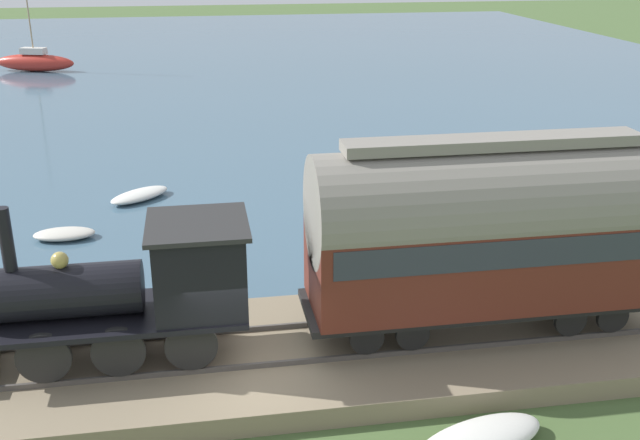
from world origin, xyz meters
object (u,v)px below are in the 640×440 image
(rowboat_near_shore, at_px, (364,262))
(beached_dinghy, at_px, (480,439))
(sailboat_red, at_px, (35,61))
(rowboat_far_out, at_px, (140,195))
(passenger_coach, at_px, (487,228))
(rowboat_off_pier, at_px, (64,234))
(steam_locomotive, at_px, (141,283))

(rowboat_near_shore, height_order, beached_dinghy, rowboat_near_shore)
(beached_dinghy, bearing_deg, sailboat_red, 19.24)
(rowboat_far_out, xyz_separation_m, rowboat_near_shore, (-7.61, -6.84, 0.08))
(sailboat_red, xyz_separation_m, rowboat_near_shore, (-38.29, -15.93, -0.45))
(sailboat_red, distance_m, rowboat_far_out, 32.00)
(passenger_coach, xyz_separation_m, rowboat_off_pier, (8.81, 10.71, -2.91))
(rowboat_off_pier, height_order, rowboat_near_shore, rowboat_near_shore)
(passenger_coach, distance_m, rowboat_near_shore, 5.78)
(passenger_coach, distance_m, rowboat_far_out, 15.29)
(steam_locomotive, bearing_deg, rowboat_off_pier, 19.23)
(passenger_coach, bearing_deg, beached_dinghy, 159.92)
(steam_locomotive, distance_m, rowboat_off_pier, 9.57)
(rowboat_off_pier, relative_size, rowboat_near_shore, 0.71)
(steam_locomotive, relative_size, rowboat_off_pier, 3.05)
(passenger_coach, height_order, beached_dinghy, passenger_coach)
(steam_locomotive, distance_m, beached_dinghy, 7.57)
(steam_locomotive, xyz_separation_m, beached_dinghy, (-3.61, -6.32, -2.09))
(sailboat_red, relative_size, rowboat_near_shore, 3.33)
(rowboat_near_shore, bearing_deg, beached_dinghy, 123.02)
(steam_locomotive, distance_m, sailboat_red, 44.21)
(passenger_coach, bearing_deg, rowboat_far_out, 34.56)
(rowboat_off_pier, relative_size, rowboat_far_out, 0.76)
(rowboat_off_pier, xyz_separation_m, rowboat_far_out, (3.56, -2.20, 0.01))
(sailboat_red, relative_size, rowboat_off_pier, 4.66)
(passenger_coach, height_order, sailboat_red, sailboat_red)
(steam_locomotive, bearing_deg, rowboat_near_shore, -51.41)
(rowboat_off_pier, bearing_deg, sailboat_red, 12.09)
(passenger_coach, xyz_separation_m, beached_dinghy, (-3.61, 1.32, -2.85))
(sailboat_red, distance_m, rowboat_off_pier, 34.93)
(steam_locomotive, xyz_separation_m, rowboat_off_pier, (8.81, 3.07, -2.15))
(sailboat_red, bearing_deg, steam_locomotive, -149.72)
(sailboat_red, distance_m, beached_dinghy, 49.42)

